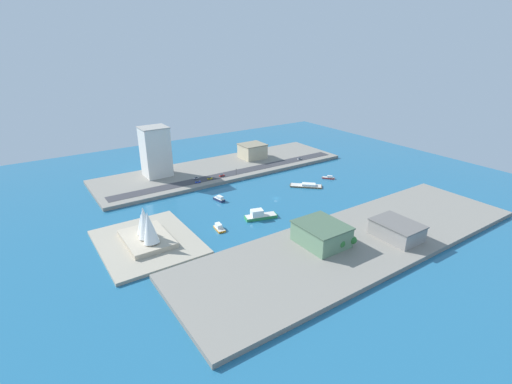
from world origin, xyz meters
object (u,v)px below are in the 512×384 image
at_px(patrol_launch_navy, 219,199).
at_px(opera_landmark, 146,230).
at_px(terminal_long_green, 321,234).
at_px(office_block_beige, 252,151).
at_px(hotel_broad_white, 156,152).
at_px(barge_flat_brown, 307,185).
at_px(tugboat_red, 329,178).
at_px(ferry_green_doubledeck, 260,215).
at_px(van_white, 299,159).
at_px(carpark_squat_concrete, 397,230).
at_px(hatchback_blue, 198,182).
at_px(traffic_light_waterfront, 236,171).
at_px(sedan_silver, 196,178).
at_px(taxi_yellow_cab, 210,178).
at_px(water_taxi_orange, 219,227).
at_px(pickup_red, 222,175).

relative_size(patrol_launch_navy, opera_landmark, 0.33).
bearing_deg(terminal_long_green, office_block_beige, -20.42).
bearing_deg(hotel_broad_white, barge_flat_brown, -133.12).
bearing_deg(tugboat_red, ferry_green_doubledeck, 108.01).
relative_size(van_white, opera_landmark, 0.13).
height_order(ferry_green_doubledeck, carpark_squat_concrete, carpark_squat_concrete).
distance_m(carpark_squat_concrete, hatchback_blue, 166.86).
distance_m(tugboat_red, terminal_long_green, 124.27).
distance_m(ferry_green_doubledeck, hotel_broad_white, 125.28).
relative_size(ferry_green_doubledeck, traffic_light_waterfront, 3.76).
bearing_deg(patrol_launch_navy, sedan_silver, -3.43).
xyz_separation_m(patrol_launch_navy, taxi_yellow_cab, (40.13, -12.83, 2.22)).
distance_m(sedan_silver, traffic_light_waterfront, 36.47).
height_order(barge_flat_brown, hatchback_blue, hatchback_blue).
distance_m(water_taxi_orange, taxi_yellow_cab, 89.81).
relative_size(carpark_squat_concrete, pickup_red, 5.67).
bearing_deg(tugboat_red, water_taxi_orange, 103.30).
height_order(hatchback_blue, opera_landmark, opera_landmark).
distance_m(barge_flat_brown, water_taxi_orange, 103.38).
xyz_separation_m(ferry_green_doubledeck, terminal_long_green, (-53.57, -7.86, 6.97)).
xyz_separation_m(office_block_beige, hatchback_blue, (-35.40, 79.61, -6.42)).
xyz_separation_m(carpark_squat_concrete, taxi_yellow_cab, (157.62, 47.24, -4.22)).
xyz_separation_m(terminal_long_green, sedan_silver, (143.96, 13.56, -5.47)).
xyz_separation_m(hotel_broad_white, taxi_yellow_cab, (-36.14, -34.03, -21.21)).
bearing_deg(sedan_silver, tugboat_red, -119.52).
relative_size(tugboat_red, traffic_light_waterfront, 1.58).
xyz_separation_m(ferry_green_doubledeck, office_block_beige, (116.92, -71.32, 7.92)).
bearing_deg(tugboat_red, traffic_light_waterfront, 55.54).
distance_m(carpark_squat_concrete, traffic_light_waterfront, 154.98).
bearing_deg(carpark_squat_concrete, sedan_silver, 19.18).
distance_m(ferry_green_doubledeck, carpark_squat_concrete, 90.51).
xyz_separation_m(patrol_launch_navy, tugboat_red, (-11.51, -106.31, -0.52)).
relative_size(hotel_broad_white, taxi_yellow_cab, 10.30).
relative_size(carpark_squat_concrete, van_white, 5.80).
bearing_deg(traffic_light_waterfront, sedan_silver, 71.91).
height_order(sedan_silver, van_white, sedan_silver).
height_order(barge_flat_brown, pickup_red, pickup_red).
bearing_deg(ferry_green_doubledeck, patrol_launch_navy, 11.13).
distance_m(ferry_green_doubledeck, van_white, 137.29).
bearing_deg(traffic_light_waterfront, taxi_yellow_cab, 80.01).
distance_m(carpark_squat_concrete, pickup_red, 162.20).
distance_m(hatchback_blue, traffic_light_waterfront, 37.34).
height_order(ferry_green_doubledeck, terminal_long_green, terminal_long_green).
height_order(hotel_broad_white, terminal_long_green, hotel_broad_white).
distance_m(ferry_green_doubledeck, terminal_long_green, 54.59).
bearing_deg(terminal_long_green, tugboat_red, -46.49).
xyz_separation_m(hotel_broad_white, van_white, (-34.81, -137.70, -21.20)).
bearing_deg(van_white, sedan_silver, 87.17).
relative_size(tugboat_red, van_white, 2.08).
bearing_deg(patrol_launch_navy, ferry_green_doubledeck, -168.87).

